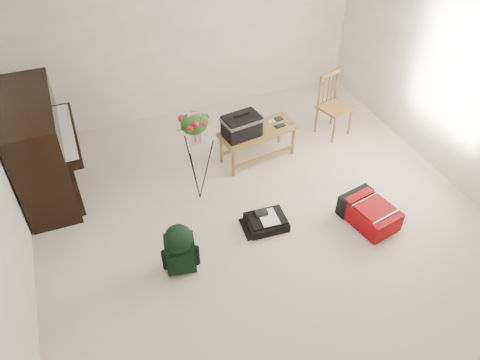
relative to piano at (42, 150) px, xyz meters
name	(u,v)px	position (x,y,z in m)	size (l,w,h in m)	color
floor	(266,228)	(2.19, -1.60, -0.60)	(5.00, 5.50, 0.01)	beige
ceiling	(278,10)	(2.19, -1.60, 1.90)	(5.00, 5.50, 0.01)	white
wall_back	(189,30)	(2.19, 1.15, 0.65)	(5.00, 0.04, 2.50)	white
wall_right	(475,91)	(4.69, -1.60, 0.65)	(0.04, 5.50, 2.50)	white
piano	(42,150)	(0.00, 0.00, 0.00)	(0.71, 1.50, 1.25)	black
bench	(246,126)	(2.43, -0.37, -0.04)	(1.07, 0.56, 0.79)	olive
dining_chair	(334,105)	(3.83, -0.18, -0.16)	(0.49, 0.49, 0.90)	olive
red_suitcase	(367,210)	(3.31, -1.89, -0.46)	(0.54, 0.70, 0.27)	#9E0610
black_duffel	(266,221)	(2.20, -1.56, -0.53)	(0.47, 0.39, 0.19)	black
green_backpack	(180,247)	(1.13, -1.80, -0.27)	(0.33, 0.30, 0.59)	black
flower_stand	(197,158)	(1.64, -0.83, 0.02)	(0.44, 0.44, 1.26)	black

